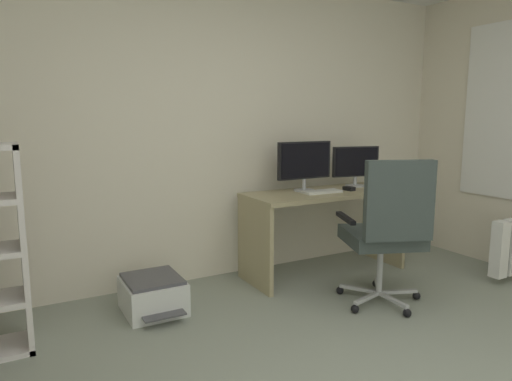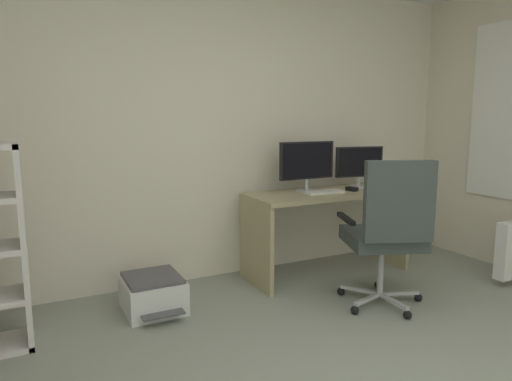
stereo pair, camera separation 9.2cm
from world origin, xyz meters
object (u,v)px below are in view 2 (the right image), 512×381
object	(u,v)px
computer_mouse	(352,189)
printer	(153,293)
monitor_main	(307,162)
monitor_secondary	(359,164)
keyboard	(324,192)
desk	(327,214)
office_chair	(388,228)

from	to	relation	value
computer_mouse	printer	size ratio (longest dim) A/B	0.19
monitor_main	computer_mouse	distance (m)	0.46
monitor_secondary	computer_mouse	size ratio (longest dim) A/B	4.62
keyboard	printer	bearing A→B (deg)	-176.98
monitor_main	monitor_secondary	distance (m)	0.57
monitor_secondary	printer	xyz separation A→B (m)	(-1.98, -0.18, -0.82)
monitor_main	desk	bearing A→B (deg)	-32.58
office_chair	printer	bearing A→B (deg)	153.68
monitor_secondary	desk	bearing A→B (deg)	-166.69
desk	computer_mouse	size ratio (longest dim) A/B	14.26
monitor_main	monitor_secondary	size ratio (longest dim) A/B	1.15
monitor_secondary	computer_mouse	distance (m)	0.33
desk	printer	distance (m)	1.62
computer_mouse	monitor_secondary	bearing A→B (deg)	31.36
monitor_main	computer_mouse	size ratio (longest dim) A/B	5.33
desk	computer_mouse	world-z (taller)	computer_mouse
desk	monitor_secondary	size ratio (longest dim) A/B	3.09
desk	monitor_main	bearing A→B (deg)	147.42
monitor_main	printer	distance (m)	1.66
computer_mouse	office_chair	xyz separation A→B (m)	(-0.28, -0.75, -0.15)
desk	office_chair	world-z (taller)	office_chair
computer_mouse	printer	world-z (taller)	computer_mouse
keyboard	computer_mouse	xyz separation A→B (m)	(0.28, -0.01, 0.01)
monitor_main	keyboard	world-z (taller)	monitor_main
monitor_main	printer	size ratio (longest dim) A/B	1.01
computer_mouse	office_chair	bearing A→B (deg)	-117.27
keyboard	computer_mouse	distance (m)	0.28
printer	keyboard	bearing A→B (deg)	1.03
desk	printer	world-z (taller)	desk
printer	monitor_main	bearing A→B (deg)	7.43
office_chair	keyboard	bearing A→B (deg)	90.53
desk	monitor_secondary	xyz separation A→B (m)	(0.42, 0.10, 0.41)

